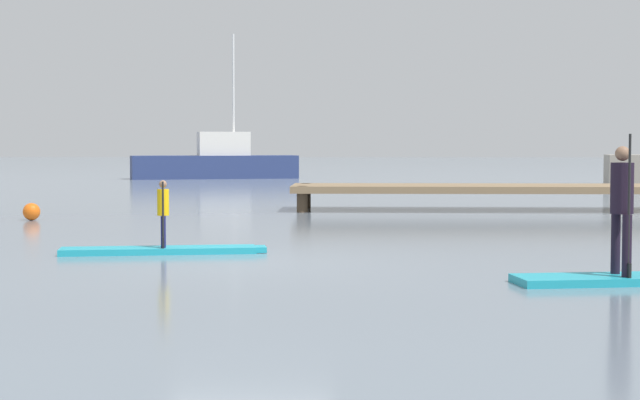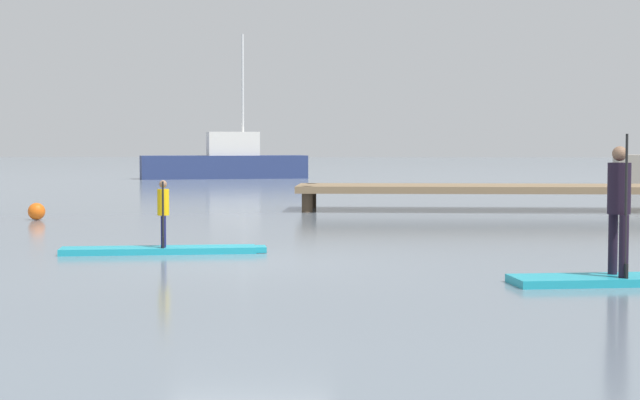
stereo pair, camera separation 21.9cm
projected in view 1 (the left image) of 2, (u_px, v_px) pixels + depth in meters
The scene contains 7 objects.
ground_plane at pixel (247, 262), 15.31m from camera, with size 240.00×240.00×0.00m, color slate.
paddleboard_near at pixel (163, 250), 16.46m from camera, with size 3.29×1.11×0.10m.
paddler_child_solo at pixel (163, 210), 16.42m from camera, with size 0.22×0.38×1.07m.
paddler_adult at pixel (622, 201), 12.88m from camera, with size 0.33×0.51×1.77m.
motor_boat_small_navy at pixel (216, 163), 51.95m from camera, with size 8.47×4.05×7.26m.
floating_dock at pixel (547, 189), 27.03m from camera, with size 13.34×2.38×0.67m.
mooring_buoy_mid at pixel (32, 212), 23.60m from camera, with size 0.40×0.40×0.40m, color orange.
Camera 1 is at (1.61, -15.19, 1.74)m, focal length 58.07 mm.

